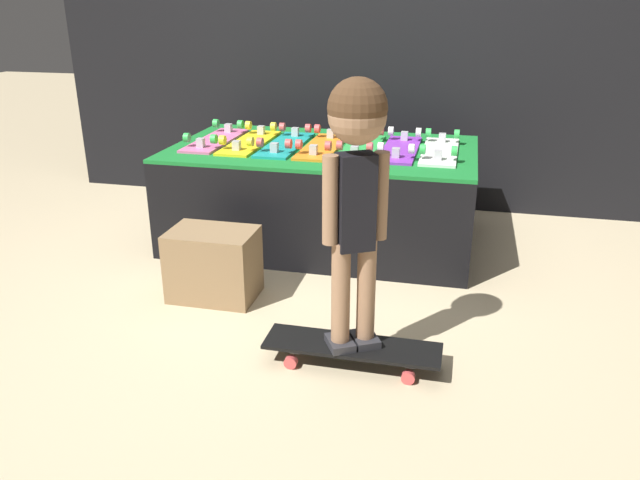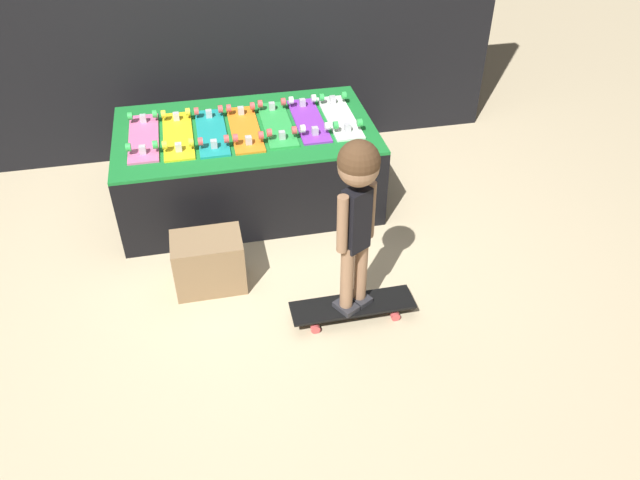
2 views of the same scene
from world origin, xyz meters
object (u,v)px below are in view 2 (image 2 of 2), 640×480
skateboard_teal_on_rack (212,131)px  skateboard_orange_on_rack (245,128)px  skateboard_yellow_on_rack (178,134)px  skateboard_purple_on_rack (309,119)px  skateboard_pink_on_rack (143,136)px  skateboard_green_on_rack (277,123)px  storage_box (209,262)px  child (357,198)px  skateboard_white_on_rack (340,116)px  skateboard_on_floor (352,306)px

skateboard_teal_on_rack → skateboard_orange_on_rack: same height
skateboard_orange_on_rack → skateboard_teal_on_rack: bearing=-179.9°
skateboard_yellow_on_rack → skateboard_purple_on_rack: bearing=1.8°
skateboard_pink_on_rack → skateboard_purple_on_rack: (1.10, 0.01, 0.00)m
skateboard_green_on_rack → storage_box: size_ratio=1.60×
skateboard_yellow_on_rack → skateboard_green_on_rack: bearing=1.6°
skateboard_teal_on_rack → storage_box: 0.95m
skateboard_yellow_on_rack → skateboard_purple_on_rack: (0.88, 0.03, 0.00)m
skateboard_green_on_rack → child: size_ratio=0.63×
skateboard_teal_on_rack → storage_box: bearing=-98.4°
skateboard_yellow_on_rack → skateboard_green_on_rack: 0.66m
skateboard_pink_on_rack → skateboard_teal_on_rack: 0.44m
skateboard_orange_on_rack → skateboard_white_on_rack: 0.66m
skateboard_orange_on_rack → storage_box: skateboard_orange_on_rack is taller
skateboard_white_on_rack → storage_box: size_ratio=1.60×
skateboard_green_on_rack → skateboard_on_floor: bearing=-81.3°
skateboard_yellow_on_rack → skateboard_teal_on_rack: (0.22, -0.01, 0.00)m
child → skateboard_green_on_rack: bearing=69.7°
skateboard_pink_on_rack → skateboard_orange_on_rack: same height
skateboard_yellow_on_rack → skateboard_purple_on_rack: same height
skateboard_yellow_on_rack → storage_box: (0.09, -0.85, -0.42)m
skateboard_pink_on_rack → skateboard_purple_on_rack: bearing=0.7°
skateboard_yellow_on_rack → storage_box: skateboard_yellow_on_rack is taller
skateboard_pink_on_rack → skateboard_green_on_rack: same height
skateboard_yellow_on_rack → skateboard_teal_on_rack: bearing=-1.4°
skateboard_purple_on_rack → skateboard_on_floor: skateboard_purple_on_rack is taller
skateboard_teal_on_rack → skateboard_white_on_rack: 0.88m
storage_box → skateboard_on_floor: bearing=-30.3°
skateboard_on_floor → child: child is taller
skateboard_green_on_rack → skateboard_white_on_rack: bearing=1.5°
skateboard_pink_on_rack → storage_box: 1.01m
skateboard_yellow_on_rack → skateboard_orange_on_rack: (0.44, -0.00, 0.00)m
skateboard_teal_on_rack → storage_box: (-0.13, -0.85, -0.42)m
skateboard_yellow_on_rack → skateboard_orange_on_rack: bearing=-0.6°
skateboard_orange_on_rack → skateboard_on_floor: bearing=-72.0°
skateboard_purple_on_rack → child: 1.35m
skateboard_orange_on_rack → storage_box: 1.01m
skateboard_purple_on_rack → skateboard_white_on_rack: same height
skateboard_yellow_on_rack → skateboard_on_floor: 1.64m
skateboard_purple_on_rack → storage_box: (-0.79, -0.88, -0.42)m
skateboard_white_on_rack → child: 1.37m
skateboard_orange_on_rack → skateboard_purple_on_rack: same height
skateboard_orange_on_rack → skateboard_yellow_on_rack: bearing=179.4°
skateboard_yellow_on_rack → skateboard_white_on_rack: 1.10m
skateboard_green_on_rack → child: (0.20, -1.32, 0.23)m
child → storage_box: child is taller
skateboard_teal_on_rack → child: bearing=-63.7°
child → skateboard_pink_on_rack: bearing=100.5°
skateboard_on_floor → storage_box: storage_box is taller
skateboard_yellow_on_rack → skateboard_white_on_rack: same height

